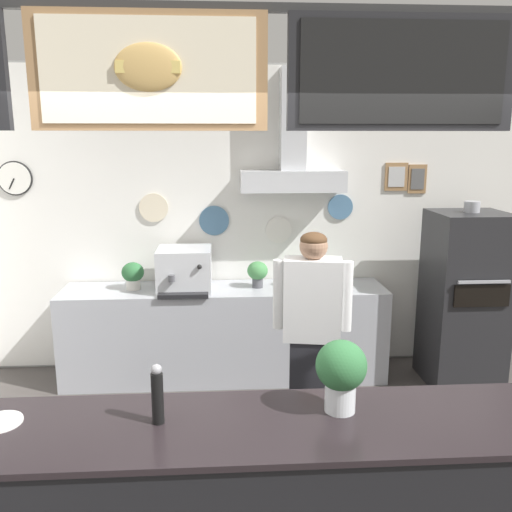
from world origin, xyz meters
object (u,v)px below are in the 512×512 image
object	(u,v)px
potted_rosemary	(344,273)
condiment_plate	(0,422)
pizza_oven	(464,299)
potted_basil	(298,274)
pepper_grinder	(157,394)
basil_vase	(341,373)
potted_sage	(258,272)
espresso_machine	(185,270)
shop_worker	(311,335)
potted_thyme	(133,274)

from	to	relation	value
potted_rosemary	condiment_plate	xyz separation A→B (m)	(-2.19, -2.57, -0.02)
pizza_oven	potted_basil	size ratio (longest dim) A/B	7.64
potted_basil	pepper_grinder	world-z (taller)	pepper_grinder
pizza_oven	basil_vase	world-z (taller)	pizza_oven
pizza_oven	basil_vase	size ratio (longest dim) A/B	4.91
pizza_oven	basil_vase	bearing A→B (deg)	-125.94
potted_sage	basil_vase	distance (m)	2.62
basil_vase	condiment_plate	xyz separation A→B (m)	(-1.59, -0.02, -0.19)
potted_rosemary	basil_vase	xyz separation A→B (m)	(-0.60, -2.56, 0.17)
espresso_machine	potted_basil	size ratio (longest dim) A/B	2.41
shop_worker	condiment_plate	size ratio (longest dim) A/B	8.22
potted_rosemary	pepper_grinder	world-z (taller)	pepper_grinder
potted_rosemary	espresso_machine	bearing A→B (deg)	179.65
potted_rosemary	shop_worker	bearing A→B (deg)	-112.56
shop_worker	espresso_machine	bearing A→B (deg)	-41.67
potted_sage	basil_vase	size ratio (longest dim) A/B	0.71
pepper_grinder	potted_sage	bearing A→B (deg)	76.57
shop_worker	potted_sage	bearing A→B (deg)	-66.78
espresso_machine	condiment_plate	world-z (taller)	espresso_machine
basil_vase	espresso_machine	bearing A→B (deg)	109.58
pizza_oven	potted_thyme	distance (m)	3.13
basil_vase	pepper_grinder	size ratio (longest dim) A/B	1.23
pepper_grinder	condiment_plate	world-z (taller)	pepper_grinder
potted_thyme	condiment_plate	size ratio (longest dim) A/B	1.29
potted_basil	potted_thyme	xyz separation A→B (m)	(-1.56, -0.00, 0.02)
shop_worker	potted_basil	xyz separation A→B (m)	(0.08, 1.30, 0.13)
condiment_plate	shop_worker	bearing A→B (deg)	38.58
potted_thyme	basil_vase	xyz separation A→B (m)	(1.40, -2.61, 0.16)
potted_thyme	potted_sage	distance (m)	1.18
pizza_oven	potted_thyme	world-z (taller)	pizza_oven
condiment_plate	potted_thyme	bearing A→B (deg)	85.92
shop_worker	espresso_machine	size ratio (longest dim) A/B	3.02
potted_basil	potted_thyme	bearing A→B (deg)	-179.92
espresso_machine	basil_vase	bearing A→B (deg)	-70.42
espresso_machine	potted_basil	bearing A→B (deg)	2.61
pepper_grinder	condiment_plate	xyz separation A→B (m)	(-0.73, 0.04, -0.14)
shop_worker	potted_sage	xyz separation A→B (m)	(-0.31, 1.29, 0.15)
shop_worker	potted_thyme	bearing A→B (deg)	-31.36
espresso_machine	potted_rosemary	world-z (taller)	espresso_machine
espresso_machine	potted_rosemary	bearing A→B (deg)	-0.35
potted_thyme	basil_vase	world-z (taller)	basil_vase
shop_worker	pepper_grinder	xyz separation A→B (m)	(-0.94, -1.38, 0.26)
potted_basil	condiment_plate	world-z (taller)	potted_basil
potted_basil	potted_sage	world-z (taller)	potted_sage
potted_basil	basil_vase	xyz separation A→B (m)	(-0.16, -2.62, 0.18)
pizza_oven	espresso_machine	bearing A→B (deg)	175.33
shop_worker	basil_vase	distance (m)	1.36
potted_thyme	condiment_plate	xyz separation A→B (m)	(-0.19, -2.63, -0.03)
potted_thyme	pepper_grinder	xyz separation A→B (m)	(0.54, -2.67, 0.10)
condiment_plate	basil_vase	bearing A→B (deg)	0.65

